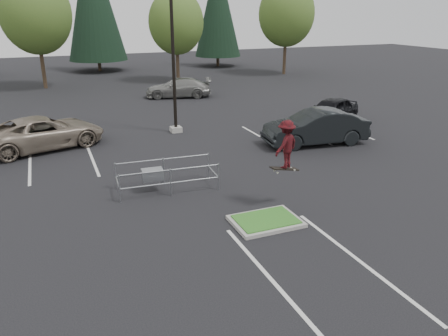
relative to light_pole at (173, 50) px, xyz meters
name	(u,v)px	position (x,y,z in m)	size (l,w,h in m)	color
ground	(266,223)	(-0.50, -12.00, -4.56)	(120.00, 120.00, 0.00)	black
grass_median	(266,221)	(-0.50, -12.00, -4.48)	(2.20, 1.60, 0.16)	gray
stall_lines	(174,170)	(-1.85, -5.98, -4.56)	(22.62, 17.60, 0.01)	silver
light_pole	(173,50)	(0.00, 0.00, 0.00)	(0.70, 0.60, 10.12)	gray
decid_b	(36,16)	(-6.51, 18.53, 1.48)	(5.89, 5.89, 9.64)	#38281C
decid_c	(176,24)	(5.49, 17.83, 0.69)	(5.12, 5.12, 8.38)	#38281C
decid_d	(286,16)	(17.49, 18.33, 1.35)	(5.76, 5.76, 9.43)	#38281C
conif_c	(218,7)	(13.50, 27.50, 2.29)	(5.50, 5.50, 12.50)	#38281C
cart_corral	(156,174)	(-3.14, -7.97, -3.88)	(3.86, 1.60, 1.07)	#999DA2
skateboarder	(286,145)	(0.70, -11.00, -2.29)	(1.25, 1.05, 1.85)	black
car_l_tan	(43,133)	(-7.00, -0.50, -3.75)	(2.68, 5.81, 1.61)	gray
car_r_charc	(316,127)	(6.00, -5.00, -3.67)	(1.87, 5.37, 1.77)	black
car_r_black	(331,110)	(9.50, -1.46, -3.80)	(1.79, 4.44, 1.51)	black
car_far_silver	(179,88)	(3.25, 10.00, -3.82)	(2.08, 5.13, 1.49)	gray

